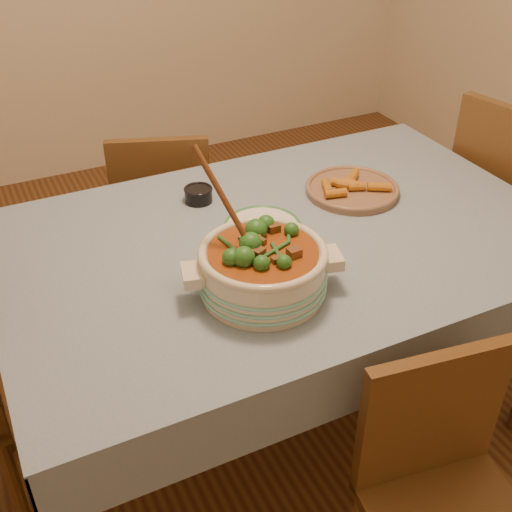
{
  "coord_description": "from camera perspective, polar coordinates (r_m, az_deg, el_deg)",
  "views": [
    {
      "loc": [
        -0.78,
        -1.41,
        1.78
      ],
      "look_at": [
        -0.2,
        -0.21,
        0.87
      ],
      "focal_mm": 45.0,
      "sensor_mm": 36.0,
      "label": 1
    }
  ],
  "objects": [
    {
      "name": "floor",
      "position": [
        2.4,
        2.04,
        -13.55
      ],
      "size": [
        4.5,
        4.5,
        0.0
      ],
      "primitive_type": "plane",
      "color": "#4A2815",
      "rests_on": "ground"
    },
    {
      "name": "chair_far",
      "position": [
        2.65,
        -8.17,
        4.09
      ],
      "size": [
        0.49,
        0.49,
        0.82
      ],
      "rotation": [
        0.0,
        0.0,
        2.8
      ],
      "color": "brown",
      "rests_on": "floor"
    },
    {
      "name": "condiment_bowl",
      "position": [
        2.08,
        -5.14,
        5.53
      ],
      "size": [
        0.1,
        0.1,
        0.05
      ],
      "rotation": [
        0.0,
        0.0,
        -0.07
      ],
      "color": "black",
      "rests_on": "dining_table"
    },
    {
      "name": "fried_plate",
      "position": [
        2.14,
        8.55,
        6.01
      ],
      "size": [
        0.34,
        0.34,
        0.05
      ],
      "rotation": [
        0.0,
        0.0,
        -0.12
      ],
      "color": "#85624A",
      "rests_on": "dining_table"
    },
    {
      "name": "dining_table",
      "position": [
        1.96,
        2.42,
        -0.38
      ],
      "size": [
        1.68,
        1.08,
        0.76
      ],
      "color": "brown",
      "rests_on": "floor"
    },
    {
      "name": "stew_casserole",
      "position": [
        1.63,
        0.6,
        -0.9
      ],
      "size": [
        0.42,
        0.39,
        0.39
      ],
      "rotation": [
        0.0,
        0.0,
        -0.24
      ],
      "color": "beige",
      "rests_on": "dining_table"
    },
    {
      "name": "chair_near",
      "position": [
        1.69,
        16.24,
        -19.23
      ],
      "size": [
        0.42,
        0.42,
        0.8
      ],
      "rotation": [
        0.0,
        0.0,
        -0.14
      ],
      "color": "brown",
      "rests_on": "floor"
    },
    {
      "name": "white_plate",
      "position": [
        1.93,
        0.57,
        2.63
      ],
      "size": [
        0.24,
        0.24,
        0.02
      ],
      "rotation": [
        0.0,
        0.0,
        -0.0
      ],
      "color": "white",
      "rests_on": "dining_table"
    }
  ]
}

